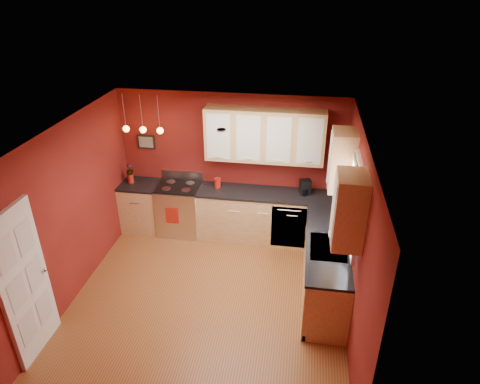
% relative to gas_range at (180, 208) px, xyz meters
% --- Properties ---
extents(floor, '(4.20, 4.20, 0.00)m').
position_rel_gas_range_xyz_m(floor, '(0.92, -1.80, -0.48)').
color(floor, '#945C2B').
rests_on(floor, ground).
extents(ceiling, '(4.00, 4.20, 0.02)m').
position_rel_gas_range_xyz_m(ceiling, '(0.92, -1.80, 2.12)').
color(ceiling, white).
rests_on(ceiling, wall_back).
extents(wall_back, '(4.00, 0.02, 2.60)m').
position_rel_gas_range_xyz_m(wall_back, '(0.92, 0.30, 0.82)').
color(wall_back, maroon).
rests_on(wall_back, floor).
extents(wall_front, '(4.00, 0.02, 2.60)m').
position_rel_gas_range_xyz_m(wall_front, '(0.92, -3.90, 0.82)').
color(wall_front, maroon).
rests_on(wall_front, floor).
extents(wall_left, '(0.02, 4.20, 2.60)m').
position_rel_gas_range_xyz_m(wall_left, '(-1.08, -1.80, 0.82)').
color(wall_left, maroon).
rests_on(wall_left, floor).
extents(wall_right, '(0.02, 4.20, 2.60)m').
position_rel_gas_range_xyz_m(wall_right, '(2.92, -1.80, 0.82)').
color(wall_right, maroon).
rests_on(wall_right, floor).
extents(base_cabinets_back_left, '(0.70, 0.60, 0.90)m').
position_rel_gas_range_xyz_m(base_cabinets_back_left, '(-0.73, -0.00, -0.03)').
color(base_cabinets_back_left, '#E5B27B').
rests_on(base_cabinets_back_left, floor).
extents(base_cabinets_back_right, '(2.54, 0.60, 0.90)m').
position_rel_gas_range_xyz_m(base_cabinets_back_right, '(1.65, -0.00, -0.03)').
color(base_cabinets_back_right, '#E5B27B').
rests_on(base_cabinets_back_right, floor).
extents(base_cabinets_right, '(0.60, 2.10, 0.90)m').
position_rel_gas_range_xyz_m(base_cabinets_right, '(2.62, -1.35, -0.03)').
color(base_cabinets_right, '#E5B27B').
rests_on(base_cabinets_right, floor).
extents(counter_back_left, '(0.70, 0.62, 0.04)m').
position_rel_gas_range_xyz_m(counter_back_left, '(-0.73, -0.00, 0.44)').
color(counter_back_left, black).
rests_on(counter_back_left, base_cabinets_back_left).
extents(counter_back_right, '(2.54, 0.62, 0.04)m').
position_rel_gas_range_xyz_m(counter_back_right, '(1.65, -0.00, 0.44)').
color(counter_back_right, black).
rests_on(counter_back_right, base_cabinets_back_right).
extents(counter_right, '(0.62, 2.10, 0.04)m').
position_rel_gas_range_xyz_m(counter_right, '(2.62, -1.35, 0.44)').
color(counter_right, black).
rests_on(counter_right, base_cabinets_right).
extents(gas_range, '(0.76, 0.64, 1.11)m').
position_rel_gas_range_xyz_m(gas_range, '(0.00, 0.00, 0.00)').
color(gas_range, silver).
rests_on(gas_range, floor).
extents(dishwasher_front, '(0.60, 0.02, 0.80)m').
position_rel_gas_range_xyz_m(dishwasher_front, '(2.02, -0.29, -0.03)').
color(dishwasher_front, silver).
rests_on(dishwasher_front, base_cabinets_back_right).
extents(sink, '(0.50, 0.70, 0.33)m').
position_rel_gas_range_xyz_m(sink, '(2.62, -1.50, 0.43)').
color(sink, gray).
rests_on(sink, counter_right).
extents(window, '(0.06, 1.02, 1.22)m').
position_rel_gas_range_xyz_m(window, '(2.89, -1.50, 1.21)').
color(window, white).
rests_on(window, wall_right).
extents(door_left_wall, '(0.12, 0.82, 2.05)m').
position_rel_gas_range_xyz_m(door_left_wall, '(-1.05, -3.00, 0.54)').
color(door_left_wall, white).
rests_on(door_left_wall, floor).
extents(upper_cabinets_back, '(2.00, 0.35, 0.90)m').
position_rel_gas_range_xyz_m(upper_cabinets_back, '(1.52, 0.12, 1.47)').
color(upper_cabinets_back, '#E5B27B').
rests_on(upper_cabinets_back, wall_back).
extents(upper_cabinets_right, '(0.35, 1.95, 0.90)m').
position_rel_gas_range_xyz_m(upper_cabinets_right, '(2.75, -1.48, 1.47)').
color(upper_cabinets_right, '#E5B27B').
rests_on(upper_cabinets_right, wall_right).
extents(wall_picture, '(0.32, 0.03, 0.26)m').
position_rel_gas_range_xyz_m(wall_picture, '(-0.63, 0.28, 1.17)').
color(wall_picture, black).
rests_on(wall_picture, wall_back).
extents(pendant_lights, '(0.71, 0.11, 0.66)m').
position_rel_gas_range_xyz_m(pendant_lights, '(-0.53, -0.05, 1.53)').
color(pendant_lights, gray).
rests_on(pendant_lights, ceiling).
extents(red_canister, '(0.12, 0.12, 0.18)m').
position_rel_gas_range_xyz_m(red_canister, '(0.71, 0.07, 0.55)').
color(red_canister, '#A61D11').
rests_on(red_canister, counter_back_right).
extents(red_vase, '(0.11, 0.11, 0.17)m').
position_rel_gas_range_xyz_m(red_vase, '(-0.90, 0.01, 0.54)').
color(red_vase, '#A61D11').
rests_on(red_vase, counter_back_left).
extents(flowers, '(0.15, 0.15, 0.23)m').
position_rel_gas_range_xyz_m(flowers, '(-0.90, 0.01, 0.72)').
color(flowers, '#A61D11').
rests_on(flowers, red_vase).
extents(coffee_maker, '(0.22, 0.21, 0.27)m').
position_rel_gas_range_xyz_m(coffee_maker, '(2.25, 0.05, 0.58)').
color(coffee_maker, black).
rests_on(coffee_maker, counter_back_right).
extents(soap_pump, '(0.10, 0.10, 0.22)m').
position_rel_gas_range_xyz_m(soap_pump, '(2.87, -1.70, 0.57)').
color(soap_pump, silver).
rests_on(soap_pump, counter_right).
extents(dish_towel, '(0.24, 0.02, 0.32)m').
position_rel_gas_range_xyz_m(dish_towel, '(-0.05, -0.33, 0.04)').
color(dish_towel, '#A61D11').
rests_on(dish_towel, gas_range).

